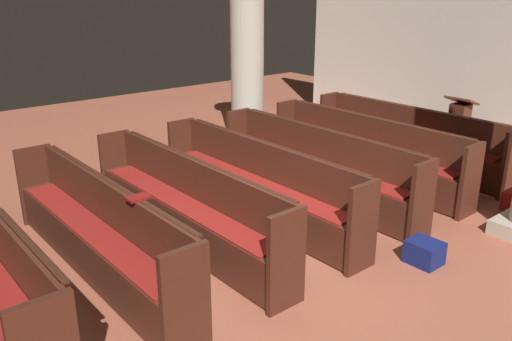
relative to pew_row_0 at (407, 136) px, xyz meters
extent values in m
plane|color=#AD5B42|center=(0.89, -3.96, -0.53)|extent=(19.20, 19.20, 0.00)
cube|color=#4C2316|center=(0.00, -0.02, -0.05)|extent=(3.38, 0.38, 0.05)
cube|color=#4C2316|center=(0.00, 0.15, 0.22)|extent=(3.38, 0.04, 0.49)
cube|color=#411E13|center=(0.00, 0.20, 0.45)|extent=(3.24, 0.06, 0.02)
cube|color=#442014|center=(-1.72, -0.02, -0.03)|extent=(0.06, 0.44, 0.98)
cube|color=#442014|center=(1.72, -0.02, -0.03)|extent=(0.06, 0.44, 0.98)
cube|color=#482115|center=(0.00, -0.19, -0.29)|extent=(3.38, 0.03, 0.43)
cube|color=maroon|center=(0.00, -0.04, -0.01)|extent=(3.11, 0.32, 0.02)
cube|color=#4C2316|center=(0.00, -1.09, -0.05)|extent=(3.38, 0.38, 0.05)
cube|color=#4C2316|center=(0.00, -0.93, 0.22)|extent=(3.38, 0.04, 0.49)
cube|color=#411E13|center=(0.00, -0.88, 0.45)|extent=(3.24, 0.06, 0.02)
cube|color=#442014|center=(-1.72, -1.09, -0.03)|extent=(0.06, 0.44, 0.98)
cube|color=#442014|center=(1.72, -1.09, -0.03)|extent=(0.06, 0.44, 0.98)
cube|color=#482115|center=(0.00, -1.27, -0.29)|extent=(3.38, 0.03, 0.43)
cube|color=maroon|center=(0.00, -1.11, -0.01)|extent=(3.11, 0.32, 0.02)
cube|color=#4C2316|center=(0.00, -2.17, -0.05)|extent=(3.38, 0.38, 0.05)
cube|color=#4C2316|center=(0.00, -2.00, 0.22)|extent=(3.38, 0.04, 0.49)
cube|color=#411E13|center=(0.00, -1.95, 0.45)|extent=(3.24, 0.06, 0.02)
cube|color=#442014|center=(-1.72, -2.17, -0.03)|extent=(0.06, 0.44, 0.98)
cube|color=#442014|center=(1.72, -2.17, -0.03)|extent=(0.06, 0.44, 0.98)
cube|color=#482115|center=(0.00, -2.34, -0.29)|extent=(3.38, 0.03, 0.43)
cube|color=maroon|center=(0.00, -2.19, -0.01)|extent=(3.11, 0.32, 0.02)
cube|color=#4C2316|center=(0.00, -3.24, -0.05)|extent=(3.38, 0.38, 0.05)
cube|color=#4C2316|center=(0.00, -3.07, 0.22)|extent=(3.38, 0.04, 0.49)
cube|color=#411E13|center=(0.00, -3.03, 0.45)|extent=(3.24, 0.06, 0.02)
cube|color=#442014|center=(-1.72, -3.24, -0.03)|extent=(0.06, 0.44, 0.98)
cube|color=#442014|center=(1.72, -3.24, -0.03)|extent=(0.06, 0.44, 0.98)
cube|color=#482115|center=(0.00, -3.42, -0.29)|extent=(3.38, 0.03, 0.43)
cube|color=maroon|center=(0.00, -3.26, -0.01)|extent=(3.11, 0.32, 0.02)
cube|color=#4C2316|center=(0.00, -4.31, -0.05)|extent=(3.38, 0.38, 0.05)
cube|color=#4C2316|center=(0.00, -4.15, 0.22)|extent=(3.38, 0.04, 0.49)
cube|color=#411E13|center=(0.00, -4.10, 0.45)|extent=(3.24, 0.06, 0.02)
cube|color=#442014|center=(-1.72, -4.31, -0.03)|extent=(0.06, 0.44, 0.98)
cube|color=#442014|center=(1.72, -4.31, -0.03)|extent=(0.06, 0.44, 0.98)
cube|color=#482115|center=(0.00, -4.49, -0.29)|extent=(3.38, 0.03, 0.43)
cube|color=maroon|center=(0.00, -4.33, -0.01)|extent=(3.11, 0.32, 0.02)
cube|color=#4C2316|center=(0.00, -5.39, -0.05)|extent=(3.38, 0.38, 0.05)
cube|color=#4C2316|center=(0.00, -5.22, 0.22)|extent=(3.38, 0.04, 0.49)
cube|color=#411E13|center=(0.00, -5.17, 0.45)|extent=(3.24, 0.06, 0.02)
cube|color=#442014|center=(-1.72, -5.39, -0.03)|extent=(0.06, 0.44, 0.98)
cube|color=#442014|center=(1.72, -5.39, -0.03)|extent=(0.06, 0.44, 0.98)
cube|color=#482115|center=(0.00, -5.56, -0.29)|extent=(3.38, 0.03, 0.43)
cube|color=maroon|center=(0.00, -5.41, -0.01)|extent=(3.11, 0.32, 0.02)
cube|color=#B6AD9A|center=(-2.48, -1.36, -0.44)|extent=(0.79, 0.79, 0.18)
cylinder|color=beige|center=(-2.48, -1.36, 1.28)|extent=(0.58, 0.58, 3.25)
cube|color=#411E13|center=(0.25, 1.14, -0.50)|extent=(0.45, 0.45, 0.06)
cube|color=#4C2316|center=(0.25, 1.14, -0.05)|extent=(0.28, 0.28, 0.95)
cube|color=#502518|center=(0.25, 1.14, 0.48)|extent=(0.48, 0.35, 0.15)
cube|color=maroon|center=(0.62, -5.18, 0.47)|extent=(0.14, 0.21, 0.02)
cube|color=navy|center=(2.06, -2.58, -0.40)|extent=(0.35, 0.31, 0.26)
camera|label=1|loc=(4.76, -7.22, 2.31)|focal=36.75mm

